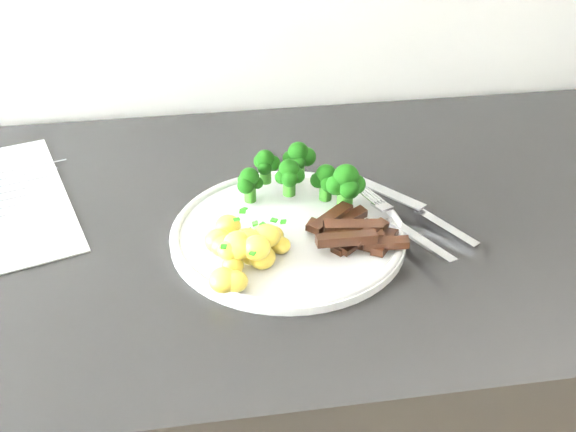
# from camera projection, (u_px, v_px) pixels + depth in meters

# --- Properties ---
(plate) EXTENTS (0.27, 0.27, 0.02)m
(plate) POSITION_uv_depth(u_px,v_px,m) (288.00, 232.00, 0.77)
(plate) COLOR white
(plate) RESTS_ON counter
(broccoli) EXTENTS (0.15, 0.11, 0.06)m
(broccoli) POSITION_uv_depth(u_px,v_px,m) (306.00, 174.00, 0.81)
(broccoli) COLOR #245F16
(broccoli) RESTS_ON plate
(potatoes) EXTENTS (0.09, 0.12, 0.04)m
(potatoes) POSITION_uv_depth(u_px,v_px,m) (243.00, 247.00, 0.72)
(potatoes) COLOR #FFDB59
(potatoes) RESTS_ON plate
(beef_strips) EXTENTS (0.11, 0.10, 0.03)m
(beef_strips) POSITION_uv_depth(u_px,v_px,m) (354.00, 234.00, 0.75)
(beef_strips) COLOR black
(beef_strips) RESTS_ON plate
(fork) EXTENTS (0.07, 0.17, 0.02)m
(fork) POSITION_uv_depth(u_px,v_px,m) (406.00, 227.00, 0.76)
(fork) COLOR silver
(fork) RESTS_ON plate
(knife) EXTENTS (0.11, 0.16, 0.02)m
(knife) POSITION_uv_depth(u_px,v_px,m) (429.00, 219.00, 0.80)
(knife) COLOR silver
(knife) RESTS_ON plate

